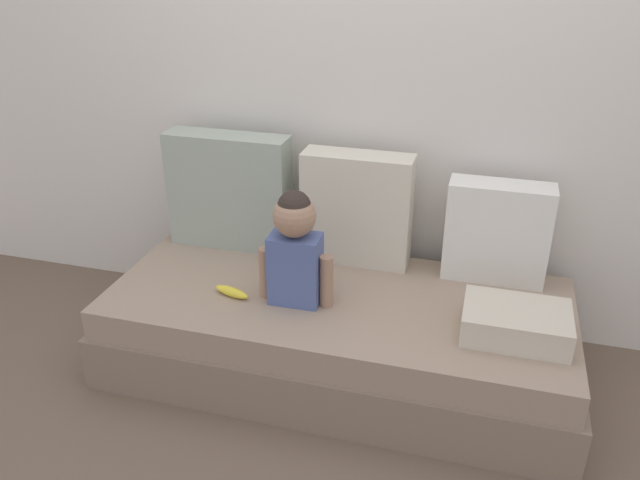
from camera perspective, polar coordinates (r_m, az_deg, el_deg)
name	(u,v)px	position (r m, az deg, el deg)	size (l,w,h in m)	color
ground_plane	(337,367)	(2.94, 1.51, -11.38)	(12.00, 12.00, 0.00)	brown
back_wall	(371,80)	(2.95, 4.63, 14.17)	(5.22, 0.10, 2.37)	silver
couch	(337,333)	(2.83, 1.56, -8.32)	(2.02, 0.87, 0.39)	#826C5B
throw_pillow_left	(230,191)	(3.07, -8.15, 4.38)	(0.59, 0.16, 0.56)	#99A393
throw_pillow_center	(357,209)	(2.90, 3.33, 2.82)	(0.50, 0.16, 0.52)	beige
throw_pillow_right	(497,232)	(2.86, 15.63, 0.68)	(0.44, 0.16, 0.45)	silver
toddler	(295,246)	(2.56, -2.27, -0.51)	(0.32, 0.17, 0.50)	#4C5B93
banana	(232,292)	(2.73, -7.95, -4.65)	(0.17, 0.04, 0.04)	yellow
folded_blanket	(516,323)	(2.55, 17.21, -7.12)	(0.40, 0.28, 0.12)	beige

